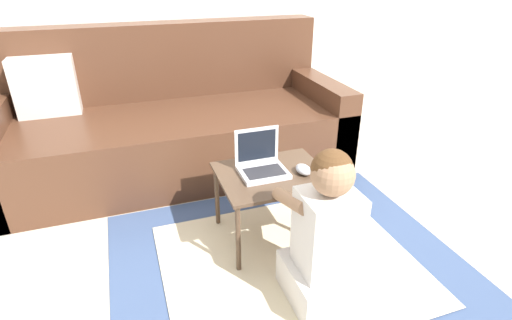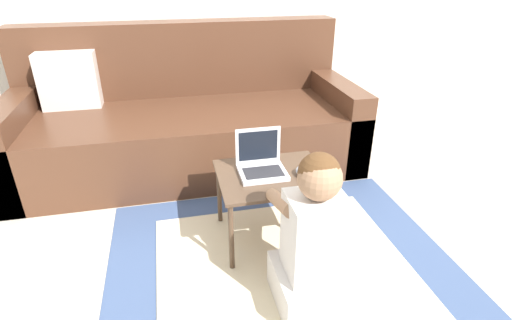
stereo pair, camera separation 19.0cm
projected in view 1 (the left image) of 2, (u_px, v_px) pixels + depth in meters
The scene contains 7 objects.
ground_plane at pixel (253, 253), 1.95m from camera, with size 16.00×16.00×0.00m, color beige.
area_rug at pixel (289, 263), 1.88m from camera, with size 1.61×1.36×0.01m.
couch at pixel (171, 123), 2.68m from camera, with size 2.22×0.94×0.91m.
laptop_desk at pixel (273, 181), 1.93m from camera, with size 0.52×0.43×0.37m.
laptop at pixel (262, 165), 1.91m from camera, with size 0.22×0.19×0.20m.
computer_mouse at pixel (303, 169), 1.90m from camera, with size 0.07×0.10×0.04m.
person_seated at pixel (326, 239), 1.58m from camera, with size 0.29×0.42×0.68m.
Camera 1 is at (-0.49, -1.46, 1.28)m, focal length 28.00 mm.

